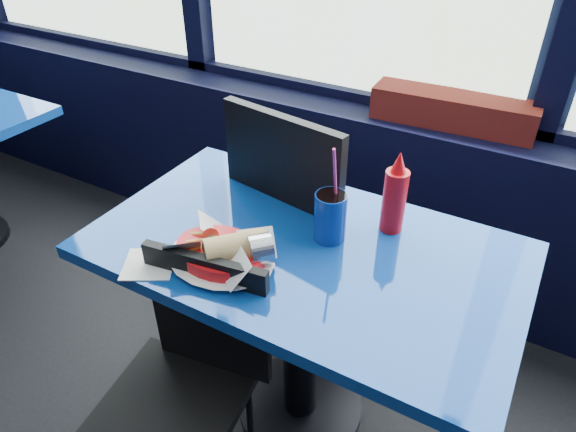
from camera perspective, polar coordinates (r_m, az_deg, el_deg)
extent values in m
cube|color=black|center=(2.40, 5.12, 3.50)|extent=(5.00, 0.26, 0.80)
cube|color=black|center=(2.28, 6.54, 13.25)|extent=(4.80, 0.08, 0.06)
cylinder|color=black|center=(1.98, 1.35, -20.23)|extent=(0.44, 0.44, 0.03)
cylinder|color=black|center=(1.73, 1.50, -14.02)|extent=(0.12, 0.12, 0.68)
cube|color=navy|center=(1.46, 1.73, -3.84)|extent=(1.20, 0.70, 0.04)
cube|color=black|center=(1.54, -12.86, -20.02)|extent=(0.42, 0.42, 0.04)
cube|color=black|center=(1.45, -8.68, -10.75)|extent=(0.35, 0.08, 0.40)
cylinder|color=black|center=(1.85, -13.69, -18.40)|extent=(0.02, 0.02, 0.38)
cylinder|color=black|center=(1.74, -4.22, -21.86)|extent=(0.02, 0.02, 0.38)
cube|color=black|center=(1.95, 1.71, -0.86)|extent=(0.54, 0.54, 0.04)
cube|color=black|center=(1.63, -0.64, 2.83)|extent=(0.44, 0.11, 0.51)
cylinder|color=black|center=(2.16, 9.08, -6.03)|extent=(0.03, 0.03, 0.48)
cylinder|color=black|center=(1.92, 2.67, -12.17)|extent=(0.03, 0.03, 0.48)
cylinder|color=black|center=(2.34, 0.73, -2.05)|extent=(0.03, 0.03, 0.48)
cylinder|color=black|center=(2.11, -6.12, -7.10)|extent=(0.03, 0.03, 0.48)
cube|color=maroon|center=(2.08, 17.84, 11.14)|extent=(0.61, 0.18, 0.12)
cylinder|color=red|center=(1.38, -7.51, -4.31)|extent=(0.33, 0.33, 0.05)
cylinder|color=white|center=(1.39, -7.48, -4.66)|extent=(0.32, 0.32, 0.00)
cylinder|color=silver|center=(1.34, -3.11, -3.77)|extent=(0.10, 0.10, 0.08)
sphere|color=#52341C|center=(1.35, -8.35, -3.32)|extent=(0.06, 0.06, 0.06)
cylinder|color=red|center=(1.35, -8.56, -2.26)|extent=(0.06, 0.06, 0.01)
cylinder|color=red|center=(1.48, 11.69, 1.63)|extent=(0.07, 0.07, 0.19)
cone|color=red|center=(1.42, 12.28, 5.89)|extent=(0.04, 0.04, 0.06)
cylinder|color=navy|center=(1.43, 4.71, -0.10)|extent=(0.09, 0.09, 0.14)
cylinder|color=black|center=(1.39, 4.84, 2.23)|extent=(0.08, 0.08, 0.01)
cylinder|color=#FE3587|center=(1.35, 5.25, 4.32)|extent=(0.02, 0.07, 0.20)
cube|color=white|center=(1.42, -15.18, -5.17)|extent=(0.18, 0.18, 0.00)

